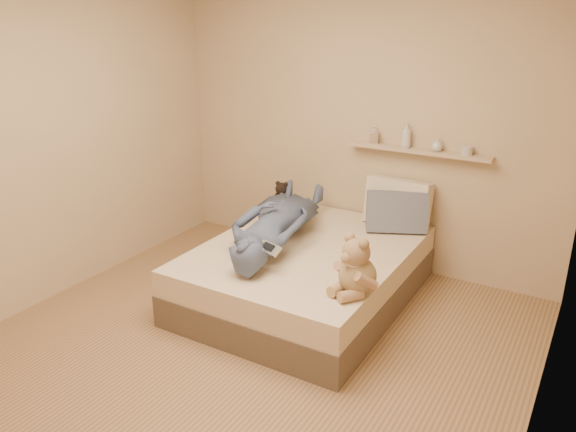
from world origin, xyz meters
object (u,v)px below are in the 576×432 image
Objects in this scene: pillow_cream at (398,203)px; wall_shelf at (418,151)px; dark_plush at (282,197)px; bed at (306,273)px; teddy_bear at (356,270)px; person at (276,220)px; game_console at (269,248)px; pillow_grey at (397,212)px.

wall_shelf is (0.12, 0.08, 0.45)m from pillow_cream.
dark_plush is 0.23× the size of wall_shelf.
pillow_cream reaches higher than bed.
teddy_bear is 0.27× the size of person.
game_console is (-0.03, -0.50, 0.40)m from bed.
pillow_cream is 0.47m from wall_shelf.
bed is 0.93m from pillow_grey.
person is 1.32m from wall_shelf.
wall_shelf reaches higher than dark_plush.
teddy_bear is at bearing -86.26° from wall_shelf.
pillow_cream is 0.15m from pillow_grey.
pillow_cream is (0.43, 0.83, 0.43)m from bed.
pillow_cream reaches higher than pillow_grey.
pillow_grey is at bearing 55.19° from bed.
wall_shelf is at bearing 58.82° from bed.
pillow_grey is at bearing -149.30° from person.
teddy_bear is 1.35m from pillow_cream.
wall_shelf reaches higher than bed.
bed is at bearing 86.78° from game_console.
bed is 1.03m from pillow_cream.
bed is 6.91× the size of dark_plush.
teddy_bear reaches higher than dark_plush.
pillow_grey is 0.33× the size of person.
dark_plush is at bearing 117.02° from game_console.
dark_plush is at bearing -170.49° from pillow_cream.
bed is 0.49m from person.
wall_shelf is at bearing -144.19° from person.
person reaches higher than bed.
game_console is 0.14× the size of person.
teddy_bear and pillow_cream have the same top height.
teddy_bear reaches higher than bed.
bed is at bearing -46.75° from dark_plush.
teddy_bear is 1.49m from wall_shelf.
person is (-0.74, -0.71, 0.01)m from pillow_grey.
pillow_cream is at bearing 108.48° from pillow_grey.
pillow_cream is at bearing 62.45° from bed.
person is at bearing 116.27° from game_console.
pillow_grey is at bearing 66.86° from game_console.
bed is 3.80× the size of pillow_grey.
dark_plush reaches higher than bed.
pillow_grey is 0.53m from wall_shelf.
game_console is 0.67m from teddy_bear.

